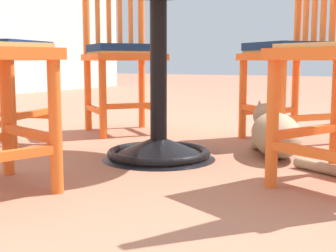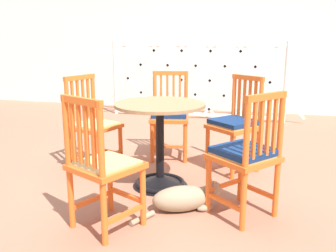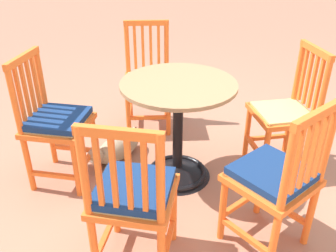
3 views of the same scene
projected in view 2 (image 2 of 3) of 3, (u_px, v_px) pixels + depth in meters
name	position (u px, v px, depth m)	size (l,w,h in m)	color
ground_plane	(155.00, 181.00, 3.33)	(24.00, 24.00, 0.00)	#A36B51
building_wall_backdrop	(215.00, 29.00, 6.39)	(10.00, 0.20, 2.80)	silver
lattice_fence_panel	(196.00, 80.00, 5.83)	(3.37, 0.06, 1.22)	silver
cafe_table	(160.00, 154.00, 3.17)	(0.76, 0.76, 0.73)	black
orange_chair_near_fence	(170.00, 116.00, 3.91)	(0.47, 0.47, 0.91)	orange
orange_chair_tucked_in	(93.00, 126.00, 3.55)	(0.51, 0.51, 0.91)	orange
orange_chair_facing_out	(103.00, 167.00, 2.42)	(0.53, 0.53, 0.91)	orange
orange_chair_at_corner	(246.00, 156.00, 2.59)	(0.56, 0.56, 0.91)	orange
orange_chair_by_planter	(235.00, 125.00, 3.52)	(0.56, 0.56, 0.91)	orange
tabby_cat	(186.00, 198.00, 2.75)	(0.59, 0.53, 0.23)	#9E896B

